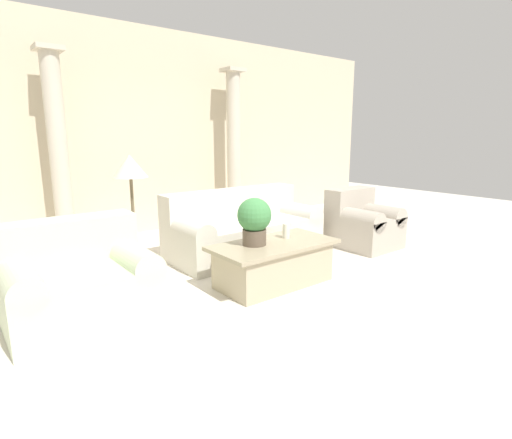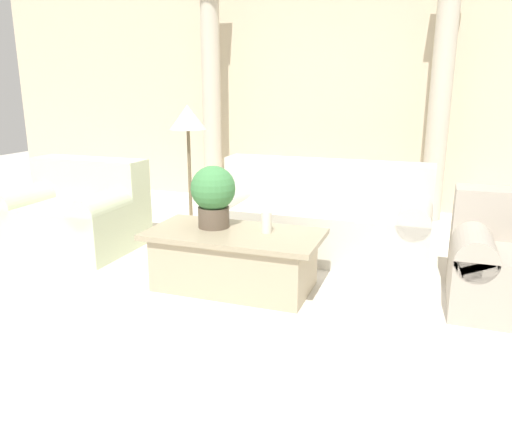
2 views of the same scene
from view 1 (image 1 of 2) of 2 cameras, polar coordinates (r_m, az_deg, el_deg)
ground_plane at (r=4.62m, az=0.54°, el=-7.80°), size 16.00×16.00×0.00m
wall_back at (r=6.77m, az=-14.84°, el=11.93°), size 10.00×0.06×3.20m
sofa_long at (r=5.34m, az=-1.93°, el=-1.26°), size 2.02×0.93×0.84m
loveseat at (r=3.81m, az=-24.09°, el=-7.73°), size 1.18×0.93×0.84m
coffee_table at (r=4.27m, az=2.54°, el=-6.23°), size 1.34×0.68×0.45m
potted_plant at (r=4.07m, az=-0.24°, el=0.06°), size 0.35×0.35×0.49m
pillar_candle at (r=4.39m, az=4.32°, el=-1.61°), size 0.08×0.08×0.16m
floor_lamp at (r=4.64m, az=-17.51°, el=6.51°), size 0.38×0.38×1.35m
column_left at (r=5.91m, az=-26.39°, el=8.73°), size 0.34×0.34×2.65m
column_right at (r=7.06m, az=-3.19°, el=10.30°), size 0.34×0.34×2.65m
armchair at (r=5.87m, az=14.89°, el=-0.37°), size 0.78×0.85×0.81m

